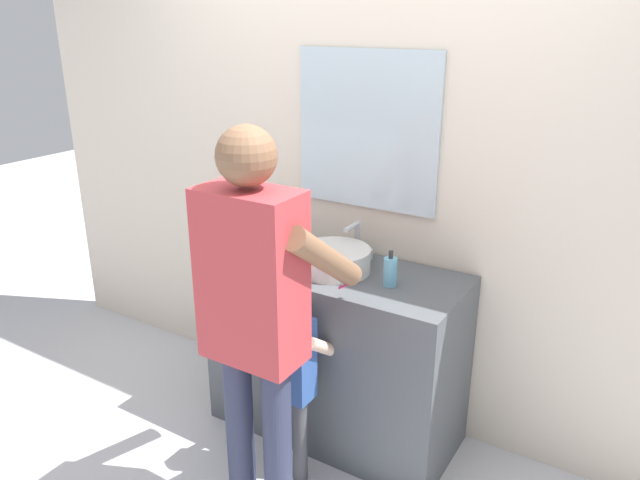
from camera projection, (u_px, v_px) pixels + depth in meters
ground_plane at (304, 460)px, 2.92m from camera, size 14.00×14.00×0.00m
back_wall at (371, 159)px, 2.95m from camera, size 4.40×0.10×2.70m
vanity_cabinet at (336, 352)px, 3.01m from camera, size 1.21×0.54×0.89m
sink_basin at (335, 259)px, 2.82m from camera, size 0.34×0.34×0.11m
faucet at (356, 241)px, 2.97m from camera, size 0.18×0.14×0.18m
toothbrush_cup at (285, 245)px, 3.00m from camera, size 0.07×0.07×0.21m
soap_bottle at (390, 271)px, 2.66m from camera, size 0.06×0.06×0.17m
child_toddler at (290, 368)px, 2.64m from camera, size 0.29×0.29×0.95m
adult_parent at (255, 301)px, 2.29m from camera, size 0.52×0.55×1.67m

